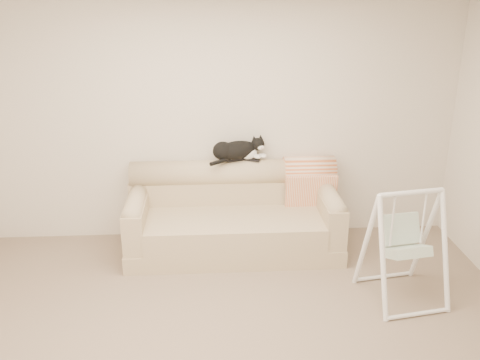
# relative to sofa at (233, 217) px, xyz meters

# --- Properties ---
(ground_plane) EXTENTS (5.00, 5.00, 0.00)m
(ground_plane) POSITION_rel_sofa_xyz_m (-0.09, -1.62, -0.35)
(ground_plane) COLOR #796957
(ground_plane) RESTS_ON ground
(room_shell) EXTENTS (5.04, 4.04, 2.60)m
(room_shell) POSITION_rel_sofa_xyz_m (-0.09, -1.62, 1.18)
(room_shell) COLOR beige
(room_shell) RESTS_ON ground
(sofa) EXTENTS (2.20, 0.93, 0.90)m
(sofa) POSITION_rel_sofa_xyz_m (0.00, 0.00, 0.00)
(sofa) COLOR tan
(sofa) RESTS_ON ground
(remote_a) EXTENTS (0.19, 0.10, 0.03)m
(remote_a) POSITION_rel_sofa_xyz_m (0.03, 0.24, 0.56)
(remote_a) COLOR black
(remote_a) RESTS_ON sofa
(remote_b) EXTENTS (0.18, 0.11, 0.02)m
(remote_b) POSITION_rel_sofa_xyz_m (0.21, 0.23, 0.56)
(remote_b) COLOR black
(remote_b) RESTS_ON sofa
(tuxedo_cat) EXTENTS (0.62, 0.43, 0.26)m
(tuxedo_cat) POSITION_rel_sofa_xyz_m (0.05, 0.23, 0.67)
(tuxedo_cat) COLOR black
(tuxedo_cat) RESTS_ON sofa
(throw_blanket) EXTENTS (0.55, 0.38, 0.58)m
(throw_blanket) POSITION_rel_sofa_xyz_m (0.83, 0.23, 0.37)
(throw_blanket) COLOR #D66530
(throw_blanket) RESTS_ON sofa
(baby_swing) EXTENTS (0.73, 0.77, 1.04)m
(baby_swing) POSITION_rel_sofa_xyz_m (1.45, -1.04, 0.17)
(baby_swing) COLOR white
(baby_swing) RESTS_ON ground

